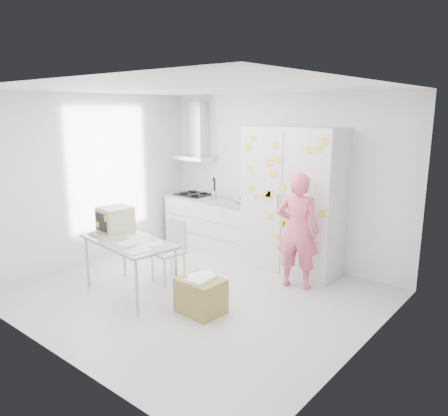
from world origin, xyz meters
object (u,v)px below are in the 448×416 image
Objects in this scene: cardboard_box at (201,295)px; person at (298,231)px; chair at (172,246)px; desk at (120,229)px.

person is at bearing 71.37° from cardboard_box.
chair is (-1.52, -0.94, -0.30)m from person.
cardboard_box is at bearing 54.57° from person.
person reaches higher than chair.
person is at bearing 47.55° from desk.
cardboard_box is at bearing -16.50° from chair.
person is 2.92× the size of cardboard_box.
desk reaches higher than cardboard_box.
person is at bearing 41.58° from chair.
person is 2.45m from desk.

